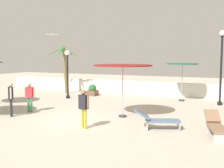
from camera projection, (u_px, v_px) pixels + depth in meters
ground_plane at (84, 120)px, 13.04m from camera, size 56.00×56.00×0.00m
boundary_wall at (144, 88)px, 21.31m from camera, size 25.20×0.30×1.04m
patio_umbrella_1 at (123, 67)px, 13.44m from camera, size 2.85×2.85×2.68m
patio_umbrella_3 at (182, 66)px, 18.21m from camera, size 2.03×2.03×2.61m
palm_tree_1 at (64, 63)px, 21.97m from camera, size 2.26×2.38×3.74m
lamp_post_0 at (68, 68)px, 19.36m from camera, size 0.38×0.38×3.38m
lamp_post_2 at (221, 61)px, 16.66m from camera, size 0.36×0.36×4.52m
lounge_chair_0 at (157, 120)px, 11.40m from camera, size 1.94×1.19×0.83m
lounge_chair_1 at (216, 125)px, 10.50m from camera, size 1.06×1.95×0.83m
guest_0 at (84, 105)px, 11.43m from camera, size 0.55×0.30×1.64m
guest_1 at (11, 96)px, 13.71m from camera, size 0.43×0.42×1.71m
guest_3 at (30, 95)px, 14.81m from camera, size 0.53×0.35×1.57m
seagull_0 at (52, 35)px, 19.91m from camera, size 1.03×0.40×0.14m
planter at (92, 91)px, 20.85m from camera, size 0.70×0.70×0.85m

